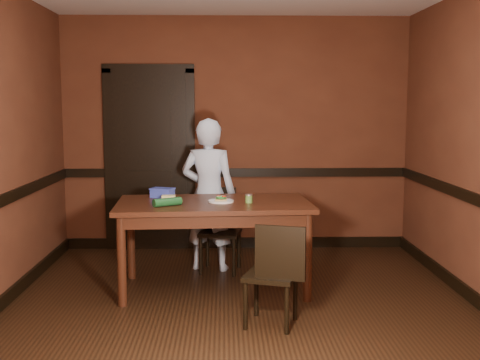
{
  "coord_description": "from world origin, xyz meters",
  "views": [
    {
      "loc": [
        -0.13,
        -4.76,
        1.7
      ],
      "look_at": [
        0.0,
        0.35,
        1.05
      ],
      "focal_mm": 45.0,
      "sensor_mm": 36.0,
      "label": 1
    }
  ],
  "objects_px": {
    "sandwich_plate": "(221,200)",
    "food_tub": "(162,193)",
    "dining_table": "(214,246)",
    "person": "(209,195)",
    "sauce_jar": "(249,198)",
    "chair_near": "(271,274)",
    "chair_far": "(220,231)",
    "cheese_saucer": "(169,199)"
  },
  "relations": [
    {
      "from": "person",
      "to": "food_tub",
      "type": "height_order",
      "value": "person"
    },
    {
      "from": "chair_near",
      "to": "person",
      "type": "xyz_separation_m",
      "value": [
        -0.52,
        1.61,
        0.37
      ]
    },
    {
      "from": "chair_far",
      "to": "cheese_saucer",
      "type": "xyz_separation_m",
      "value": [
        -0.47,
        -0.52,
        0.41
      ]
    },
    {
      "from": "person",
      "to": "sauce_jar",
      "type": "distance_m",
      "value": 0.85
    },
    {
      "from": "sandwich_plate",
      "to": "food_tub",
      "type": "distance_m",
      "value": 0.63
    },
    {
      "from": "sauce_jar",
      "to": "person",
      "type": "bearing_deg",
      "value": 116.59
    },
    {
      "from": "chair_far",
      "to": "person",
      "type": "xyz_separation_m",
      "value": [
        -0.12,
        0.1,
        0.36
      ]
    },
    {
      "from": "dining_table",
      "to": "cheese_saucer",
      "type": "bearing_deg",
      "value": 167.8
    },
    {
      "from": "dining_table",
      "to": "chair_far",
      "type": "bearing_deg",
      "value": 81.53
    },
    {
      "from": "chair_near",
      "to": "food_tub",
      "type": "xyz_separation_m",
      "value": [
        -0.95,
        1.19,
        0.46
      ]
    },
    {
      "from": "cheese_saucer",
      "to": "food_tub",
      "type": "distance_m",
      "value": 0.22
    },
    {
      "from": "food_tub",
      "to": "person",
      "type": "bearing_deg",
      "value": 63.97
    },
    {
      "from": "dining_table",
      "to": "cheese_saucer",
      "type": "xyz_separation_m",
      "value": [
        -0.41,
        0.07,
        0.43
      ]
    },
    {
      "from": "dining_table",
      "to": "food_tub",
      "type": "xyz_separation_m",
      "value": [
        -0.49,
        0.27,
        0.45
      ]
    },
    {
      "from": "chair_far",
      "to": "sandwich_plate",
      "type": "height_order",
      "value": "sandwich_plate"
    },
    {
      "from": "dining_table",
      "to": "food_tub",
      "type": "relative_size",
      "value": 7.04
    },
    {
      "from": "chair_far",
      "to": "sandwich_plate",
      "type": "distance_m",
      "value": 0.73
    },
    {
      "from": "chair_far",
      "to": "cheese_saucer",
      "type": "height_order",
      "value": "cheese_saucer"
    },
    {
      "from": "sandwich_plate",
      "to": "food_tub",
      "type": "relative_size",
      "value": 0.93
    },
    {
      "from": "chair_near",
      "to": "sandwich_plate",
      "type": "distance_m",
      "value": 1.07
    },
    {
      "from": "person",
      "to": "dining_table",
      "type": "bearing_deg",
      "value": 108.81
    },
    {
      "from": "sauce_jar",
      "to": "food_tub",
      "type": "bearing_deg",
      "value": 157.06
    },
    {
      "from": "cheese_saucer",
      "to": "food_tub",
      "type": "bearing_deg",
      "value": 110.79
    },
    {
      "from": "cheese_saucer",
      "to": "sandwich_plate",
      "type": "bearing_deg",
      "value": -9.21
    },
    {
      "from": "sauce_jar",
      "to": "dining_table",
      "type": "bearing_deg",
      "value": 167.52
    },
    {
      "from": "sauce_jar",
      "to": "sandwich_plate",
      "type": "bearing_deg",
      "value": 167.06
    },
    {
      "from": "food_tub",
      "to": "chair_near",
      "type": "bearing_deg",
      "value": -31.8
    },
    {
      "from": "dining_table",
      "to": "cheese_saucer",
      "type": "relative_size",
      "value": 10.64
    },
    {
      "from": "chair_near",
      "to": "sauce_jar",
      "type": "bearing_deg",
      "value": -62.75
    },
    {
      "from": "dining_table",
      "to": "food_tub",
      "type": "bearing_deg",
      "value": 147.79
    },
    {
      "from": "dining_table",
      "to": "person",
      "type": "bearing_deg",
      "value": 91.97
    },
    {
      "from": "sandwich_plate",
      "to": "sauce_jar",
      "type": "relative_size",
      "value": 2.9
    },
    {
      "from": "dining_table",
      "to": "sandwich_plate",
      "type": "bearing_deg",
      "value": -13.97
    },
    {
      "from": "dining_table",
      "to": "sandwich_plate",
      "type": "height_order",
      "value": "sandwich_plate"
    },
    {
      "from": "cheese_saucer",
      "to": "dining_table",
      "type": "bearing_deg",
      "value": -8.96
    },
    {
      "from": "chair_far",
      "to": "person",
      "type": "height_order",
      "value": "person"
    },
    {
      "from": "chair_far",
      "to": "person",
      "type": "relative_size",
      "value": 0.54
    },
    {
      "from": "dining_table",
      "to": "person",
      "type": "xyz_separation_m",
      "value": [
        -0.06,
        0.69,
        0.37
      ]
    },
    {
      "from": "chair_far",
      "to": "chair_near",
      "type": "bearing_deg",
      "value": -65.12
    },
    {
      "from": "sandwich_plate",
      "to": "cheese_saucer",
      "type": "height_order",
      "value": "sandwich_plate"
    },
    {
      "from": "chair_near",
      "to": "cheese_saucer",
      "type": "bearing_deg",
      "value": -30.48
    },
    {
      "from": "dining_table",
      "to": "person",
      "type": "distance_m",
      "value": 0.79
    }
  ]
}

